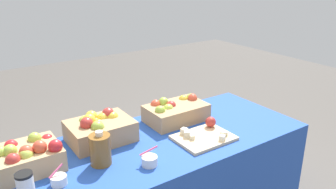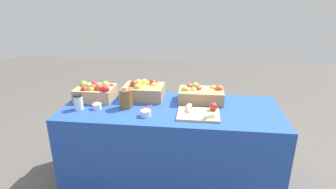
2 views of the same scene
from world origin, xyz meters
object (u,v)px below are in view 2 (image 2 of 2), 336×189
Objects in this scene: apple_crate_middle at (144,90)px; coffee_cup at (78,102)px; apple_crate_left at (95,91)px; cider_jug at (126,98)px; sample_bowl_near at (97,106)px; sample_bowl_mid at (146,113)px; apple_crate_right at (201,94)px; cutting_board_front at (200,113)px.

apple_crate_middle is 2.84× the size of coffee_cup.
cider_jug is (0.34, -0.17, 0.01)m from apple_crate_left.
sample_bowl_near is 0.16m from coffee_cup.
sample_bowl_near is at bearing 167.46° from sample_bowl_mid.
apple_crate_right is (0.99, 0.06, -0.01)m from apple_crate_left.
apple_crate_middle is 4.00× the size of sample_bowl_near.
cider_jug reaches higher than coffee_cup.
cider_jug is (-0.65, 0.08, 0.07)m from cutting_board_front.
apple_crate_left is 1.02m from cutting_board_front.
apple_crate_middle is 3.68× the size of sample_bowl_mid.
sample_bowl_near is (-0.35, -0.31, -0.05)m from apple_crate_middle.
apple_crate_middle is 1.09× the size of cutting_board_front.
sample_bowl_mid is 0.26m from cider_jug.
coffee_cup is at bearing 173.17° from sample_bowl_mid.
sample_bowl_mid is 0.77× the size of coffee_cup.
sample_bowl_mid is (-0.44, -0.08, 0.01)m from cutting_board_front.
cider_jug is (0.24, 0.06, 0.06)m from sample_bowl_near.
apple_crate_middle is 0.28m from cider_jug.
apple_crate_right is 1.18× the size of cutting_board_front.
apple_crate_right is at bearing -2.51° from apple_crate_middle.
apple_crate_left is at bearing 113.24° from sample_bowl_near.
coffee_cup is (-1.04, -0.00, 0.05)m from cutting_board_front.
cider_jug is at bearing -26.35° from apple_crate_left.
apple_crate_left is 0.38m from cider_jug.
cider_jug reaches higher than apple_crate_left.
apple_crate_middle is 0.64m from cutting_board_front.
apple_crate_left reaches higher than sample_bowl_near.
apple_crate_left is 3.72× the size of sample_bowl_near.
apple_crate_right reaches higher than coffee_cup.
cutting_board_front is at bearing 9.73° from sample_bowl_mid.
apple_crate_right reaches higher than cutting_board_front.
apple_crate_middle is 0.61m from coffee_cup.
apple_crate_middle is at bearing 103.20° from sample_bowl_mid.
apple_crate_left is at bearing -176.43° from apple_crate_right.
cutting_board_front is at bearing -7.14° from cider_jug.
sample_bowl_mid is 0.53× the size of cider_jug.
coffee_cup is (-0.15, -0.03, 0.04)m from sample_bowl_near.
sample_bowl_mid reaches higher than cutting_board_front.
coffee_cup is at bearing -169.68° from sample_bowl_near.
sample_bowl_near is at bearing 178.47° from cutting_board_front.
cider_jug is (-0.11, -0.25, 0.01)m from apple_crate_middle.
cutting_board_front is (-0.00, -0.31, -0.05)m from apple_crate_right.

